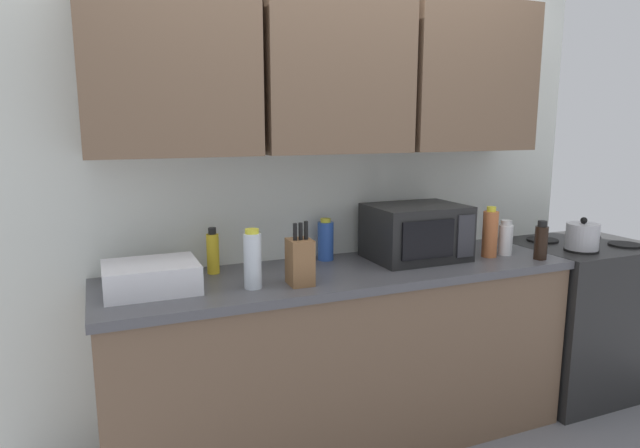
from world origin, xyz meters
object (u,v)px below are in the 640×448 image
object	(u,v)px
knife_block	(300,261)
bottle_spice_jar	(490,233)
bottle_clear_tall	(253,260)
bottle_white_jar	(505,238)
stove_range	(576,316)
microwave	(416,232)
dish_rack	(151,277)
kettle	(582,236)
bottle_yellow_mustard	(213,252)
bottle_soy_dark	(541,241)
bottle_blue_cleaner	(326,240)

from	to	relation	value
knife_block	bottle_spice_jar	distance (m)	1.10
bottle_clear_tall	bottle_white_jar	distance (m)	1.40
stove_range	knife_block	xyz separation A→B (m)	(-1.81, -0.13, 0.55)
microwave	dish_rack	size ratio (longest dim) A/B	1.26
microwave	bottle_spice_jar	bearing A→B (deg)	-16.66
microwave	bottle_spice_jar	distance (m)	0.40
stove_range	kettle	size ratio (longest dim) A/B	5.15
stove_range	bottle_white_jar	xyz separation A→B (m)	(-0.62, -0.04, 0.54)
dish_rack	bottle_clear_tall	distance (m)	0.43
kettle	stove_range	bearing A→B (deg)	39.47
microwave	stove_range	bearing A→B (deg)	-3.59
kettle	knife_block	bearing A→B (deg)	179.69
bottle_yellow_mustard	bottle_clear_tall	bearing A→B (deg)	-70.06
bottle_yellow_mustard	kettle	bearing A→B (deg)	-9.64
knife_block	bottle_soy_dark	size ratio (longest dim) A/B	1.39
stove_range	kettle	bearing A→B (deg)	-140.53
bottle_white_jar	bottle_yellow_mustard	bearing A→B (deg)	171.17
dish_rack	kettle	bearing A→B (deg)	-4.07
bottle_blue_cleaner	bottle_yellow_mustard	bearing A→B (deg)	-176.76
bottle_blue_cleaner	bottle_spice_jar	xyz separation A→B (m)	(0.82, -0.27, 0.02)
stove_range	dish_rack	distance (m)	2.47
kettle	bottle_spice_jar	xyz separation A→B (m)	(-0.55, 0.10, 0.04)
kettle	bottle_white_jar	xyz separation A→B (m)	(-0.45, 0.10, 0.01)
microwave	bottle_soy_dark	distance (m)	0.64
kettle	dish_rack	size ratio (longest dim) A/B	0.47
stove_range	knife_block	distance (m)	1.90
dish_rack	bottle_blue_cleaner	bearing A→B (deg)	13.14
stove_range	bottle_white_jar	distance (m)	0.82
bottle_yellow_mustard	bottle_soy_dark	size ratio (longest dim) A/B	1.08
bottle_white_jar	bottle_spice_jar	size ratio (longest dim) A/B	0.70
dish_rack	bottle_clear_tall	xyz separation A→B (m)	(0.40, -0.12, 0.06)
bottle_blue_cleaner	bottle_white_jar	world-z (taller)	bottle_blue_cleaner
dish_rack	knife_block	world-z (taller)	knife_block
kettle	bottle_clear_tall	distance (m)	1.85
knife_block	bottle_spice_jar	bearing A→B (deg)	4.53
knife_block	bottle_clear_tall	bearing A→B (deg)	172.33
bottle_yellow_mustard	bottle_white_jar	distance (m)	1.53
microwave	kettle	bearing A→B (deg)	-12.65
bottle_soy_dark	bottle_spice_jar	distance (m)	0.25
kettle	bottle_white_jar	distance (m)	0.46
microwave	knife_block	distance (m)	0.74
stove_range	knife_block	size ratio (longest dim) A/B	3.27
dish_rack	bottle_spice_jar	bearing A→B (deg)	-2.18
dish_rack	bottle_clear_tall	size ratio (longest dim) A/B	1.48
stove_range	bottle_clear_tall	bearing A→B (deg)	-177.05
kettle	knife_block	size ratio (longest dim) A/B	0.63
kettle	bottle_clear_tall	world-z (taller)	bottle_clear_tall
stove_range	microwave	size ratio (longest dim) A/B	1.90
bottle_clear_tall	bottle_white_jar	xyz separation A→B (m)	(1.40, 0.06, -0.04)
bottle_yellow_mustard	bottle_soy_dark	world-z (taller)	bottle_yellow_mustard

